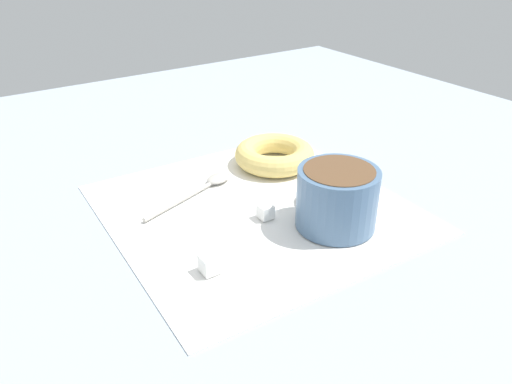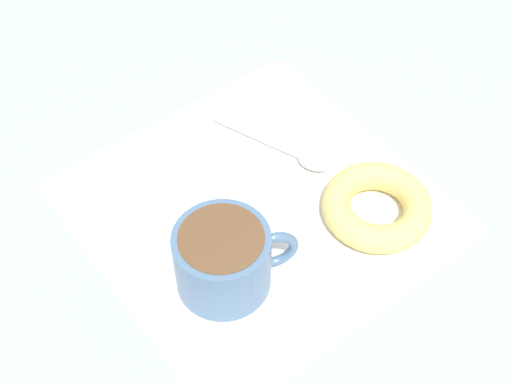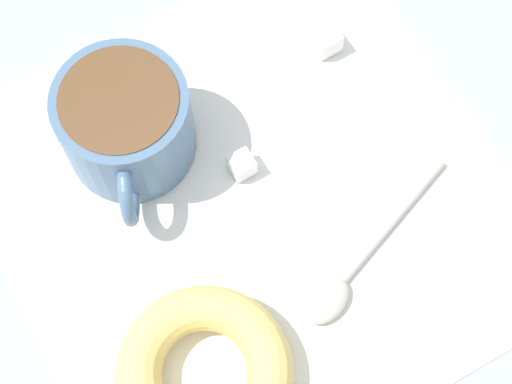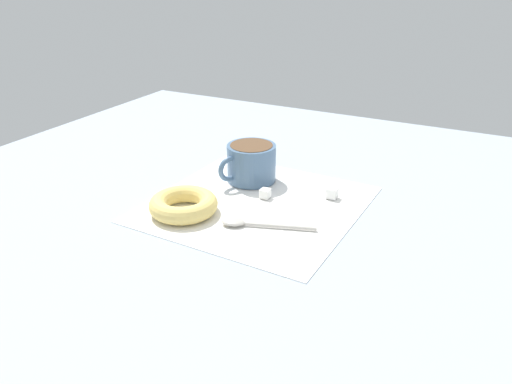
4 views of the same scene
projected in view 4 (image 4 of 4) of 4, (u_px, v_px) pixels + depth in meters
ground_plane at (236, 213)px, 82.28cm from camera, size 120.00×120.00×2.00cm
napkin at (256, 204)px, 82.88cm from camera, size 34.10×34.10×0.30cm
coffee_cup at (251, 162)px, 89.87cm from camera, size 8.82×11.01×6.80cm
donut at (183, 204)px, 79.11cm from camera, size 10.94×10.94×2.87cm
spoon at (248, 223)px, 75.62cm from camera, size 14.19×6.04×0.90cm
sugar_cube at (265, 193)px, 84.39cm from camera, size 1.56×1.56×1.56cm
sugar_cube_extra at (332, 193)px, 84.31cm from camera, size 1.77×1.77×1.77cm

